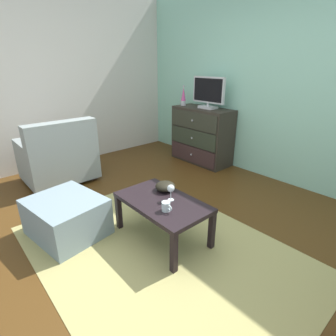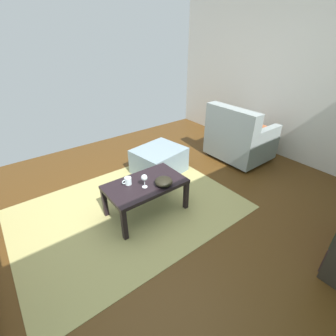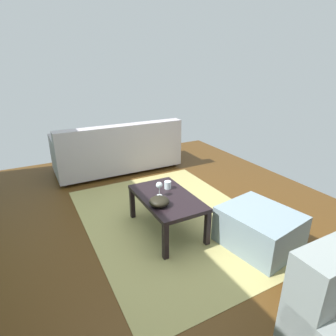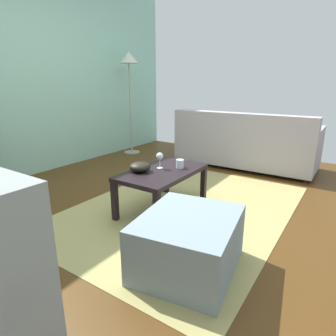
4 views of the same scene
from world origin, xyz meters
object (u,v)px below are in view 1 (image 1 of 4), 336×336
Objects in this scene: coffee_table at (162,205)px; armchair at (59,158)px; lava_lamp at (183,97)px; ottoman at (67,217)px; wine_glass at (171,189)px; dresser at (202,136)px; bowl_decorative at (165,186)px; mug at (166,207)px; tv at (208,92)px.

armchair is (-1.98, -0.24, 0.01)m from coffee_table.
lava_lamp reaches higher than ottoman.
wine_glass is at bearing 52.80° from coffee_table.
armchair is (-0.76, -2.14, -0.10)m from dresser.
ottoman is (-0.67, -0.68, -0.17)m from coffee_table.
bowl_decorative is 0.22× the size of armchair.
dresser is 2.43m from mug.
ottoman is at bearing -79.72° from tv.
tv is at bearing 68.84° from armchair.
dresser is at bearing -162.68° from tv.
mug is (1.39, -2.00, -0.01)m from dresser.
armchair reaches higher than coffee_table.
tv reaches higher than lava_lamp.
mug reaches higher than ottoman.
mug is at bearing -53.43° from wine_glass.
tv reaches higher than ottoman.
tv is at bearing 122.94° from mug.
tv reaches higher than mug.
coffee_table is 0.22m from mug.
armchair is at bearing -109.56° from dresser.
lava_lamp is 2.85m from ottoman.
lava_lamp is 2.89× the size of mug.
coffee_table is at bearing 6.90° from armchair.
ottoman is (0.47, -2.60, -0.98)m from tv.
wine_glass reaches higher than mug.
wine_glass is (1.68, -1.80, -0.54)m from lava_lamp.
lava_lamp is 2.58m from coffee_table.
ottoman is (0.96, -2.53, -0.88)m from lava_lamp.
bowl_decorative is 1.02m from ottoman.
tv is 2.16m from bowl_decorative.
dresser is at bearing 5.96° from lava_lamp.
bowl_decorative is at bearing 131.94° from coffee_table.
dresser is at bearing 102.03° from ottoman.
coffee_table is 0.23m from bowl_decorative.
lava_lamp is at bearing -172.20° from tv.
armchair is (-0.35, -2.10, -0.70)m from lava_lamp.
mug is at bearing -30.37° from coffee_table.
lava_lamp is at bearing 132.68° from mug.
lava_lamp is (-0.42, -0.04, 0.61)m from dresser.
ottoman is at bearing -145.42° from mug.
armchair is (-2.03, -0.30, -0.16)m from wine_glass.
tv reaches higher than dresser.
mug is 0.16× the size of ottoman.
wine_glass is at bearing -55.38° from dresser.
lava_lamp is at bearing 131.33° from bowl_decorative.
wine_glass is 2.06m from armchair.
armchair is at bearing -173.10° from coffee_table.
lava_lamp is 2.52m from wine_glass.
lava_lamp is 2.73m from mug.
ottoman is (-0.53, -0.83, -0.26)m from bowl_decorative.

